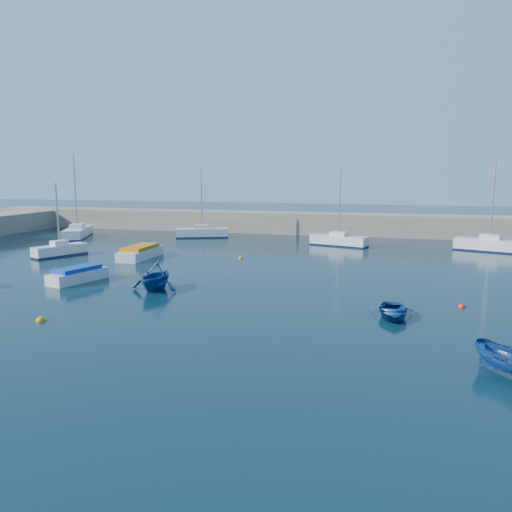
% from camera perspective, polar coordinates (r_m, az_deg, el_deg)
% --- Properties ---
extents(ground, '(220.00, 220.00, 0.00)m').
position_cam_1_polar(ground, '(19.93, -6.59, -12.97)').
color(ground, '#0B232F').
rests_on(ground, ground).
extents(back_wall, '(96.00, 4.50, 2.60)m').
position_cam_1_polar(back_wall, '(63.80, 8.66, 3.66)').
color(back_wall, gray).
rests_on(back_wall, ground).
extents(sailboat_3, '(3.22, 5.11, 6.72)m').
position_cam_1_polar(sailboat_3, '(49.67, -21.51, 0.65)').
color(sailboat_3, silver).
rests_on(sailboat_3, ground).
extents(sailboat_4, '(4.82, 7.78, 9.83)m').
position_cam_1_polar(sailboat_4, '(63.48, -19.71, 2.59)').
color(sailboat_4, silver).
rests_on(sailboat_4, ground).
extents(sailboat_5, '(6.32, 3.81, 8.10)m').
position_cam_1_polar(sailboat_5, '(60.06, -6.19, 2.69)').
color(sailboat_5, silver).
rests_on(sailboat_5, ground).
extents(sailboat_6, '(6.26, 3.41, 8.00)m').
position_cam_1_polar(sailboat_6, '(53.56, 9.43, 1.80)').
color(sailboat_6, silver).
rests_on(sailboat_6, ground).
extents(sailboat_7, '(6.69, 3.78, 8.58)m').
position_cam_1_polar(sailboat_7, '(54.18, 25.13, 1.18)').
color(sailboat_7, silver).
rests_on(sailboat_7, ground).
extents(motorboat_1, '(2.63, 4.59, 1.07)m').
position_cam_1_polar(motorboat_1, '(37.49, -19.70, -2.02)').
color(motorboat_1, silver).
rests_on(motorboat_1, ground).
extents(motorboat_2, '(2.02, 5.60, 1.15)m').
position_cam_1_polar(motorboat_2, '(46.24, -13.09, 0.42)').
color(motorboat_2, silver).
rests_on(motorboat_2, ground).
extents(dinghy_center, '(2.45, 3.32, 0.66)m').
position_cam_1_polar(dinghy_center, '(27.65, 15.36, -6.11)').
color(dinghy_center, navy).
rests_on(dinghy_center, ground).
extents(dinghy_left, '(3.20, 3.68, 1.89)m').
position_cam_1_polar(dinghy_left, '(33.34, -11.43, -2.24)').
color(dinghy_left, navy).
rests_on(dinghy_left, ground).
extents(dinghy_right, '(2.90, 2.95, 1.16)m').
position_cam_1_polar(dinghy_right, '(21.46, 27.09, -10.67)').
color(dinghy_right, navy).
rests_on(dinghy_right, ground).
extents(buoy_0, '(0.49, 0.49, 0.49)m').
position_cam_1_polar(buoy_0, '(28.40, -23.37, -6.84)').
color(buoy_0, orange).
rests_on(buoy_0, ground).
extents(buoy_1, '(0.40, 0.40, 0.40)m').
position_cam_1_polar(buoy_1, '(31.09, 22.46, -5.41)').
color(buoy_1, red).
rests_on(buoy_1, ground).
extents(buoy_3, '(0.39, 0.39, 0.39)m').
position_cam_1_polar(buoy_3, '(44.89, -1.78, -0.30)').
color(buoy_3, orange).
rests_on(buoy_3, ground).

